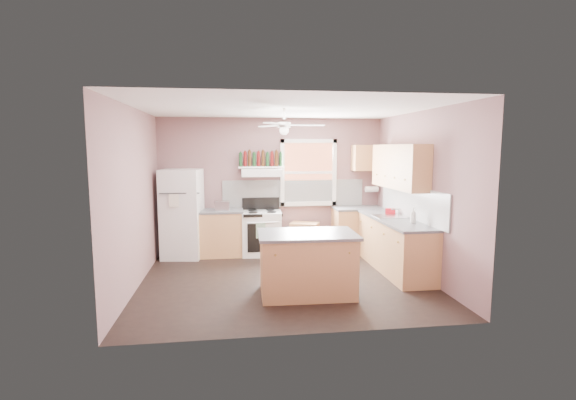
{
  "coord_description": "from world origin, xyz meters",
  "views": [
    {
      "loc": [
        -0.82,
        -6.43,
        2.1
      ],
      "look_at": [
        0.1,
        0.3,
        1.25
      ],
      "focal_mm": 26.0,
      "sensor_mm": 36.0,
      "label": 1
    }
  ],
  "objects": [
    {
      "name": "refrigerator",
      "position": [
        -1.76,
        1.66,
        0.85
      ],
      "size": [
        0.81,
        0.79,
        1.7
      ],
      "primitive_type": "cube",
      "rotation": [
        0.0,
        0.0,
        -0.13
      ],
      "color": "white",
      "rests_on": "floor"
    },
    {
      "name": "upper_cabinet_corner",
      "position": [
        1.95,
        1.83,
        1.9
      ],
      "size": [
        0.6,
        0.33,
        0.52
      ],
      "primitive_type": "cube",
      "color": "tan",
      "rests_on": "wall_back"
    },
    {
      "name": "sink",
      "position": [
        1.94,
        0.5,
        0.9
      ],
      "size": [
        0.55,
        0.45,
        0.03
      ],
      "primitive_type": "cube",
      "color": "silver",
      "rests_on": "counter_right"
    },
    {
      "name": "ceiling",
      "position": [
        0.0,
        0.0,
        2.7
      ],
      "size": [
        4.5,
        4.5,
        0.0
      ],
      "primitive_type": "plane",
      "color": "white",
      "rests_on": "ground"
    },
    {
      "name": "toaster",
      "position": [
        -1.0,
        1.63,
        0.99
      ],
      "size": [
        0.28,
        0.16,
        0.18
      ],
      "primitive_type": "cube",
      "rotation": [
        0.0,
        0.0,
        0.0
      ],
      "color": "silver",
      "rests_on": "counter_left"
    },
    {
      "name": "range_hood",
      "position": [
        -0.23,
        1.75,
        1.62
      ],
      "size": [
        0.78,
        0.5,
        0.14
      ],
      "primitive_type": "cube",
      "color": "white",
      "rests_on": "wall_back"
    },
    {
      "name": "soap_bottle",
      "position": [
        2.06,
        -0.18,
        1.03
      ],
      "size": [
        0.12,
        0.12,
        0.25
      ],
      "primitive_type": "imported",
      "rotation": [
        0.0,
        0.0,
        1.8
      ],
      "color": "silver",
      "rests_on": "counter_right"
    },
    {
      "name": "wall_back",
      "position": [
        0.0,
        2.02,
        1.35
      ],
      "size": [
        4.5,
        0.05,
        2.7
      ],
      "primitive_type": "cube",
      "color": "#795656",
      "rests_on": "ground"
    },
    {
      "name": "wine_bottles",
      "position": [
        -0.23,
        1.87,
        1.88
      ],
      "size": [
        0.86,
        0.06,
        0.31
      ],
      "color": "#143819",
      "rests_on": "bottle_shelf"
    },
    {
      "name": "wall_left",
      "position": [
        -2.27,
        0.0,
        1.35
      ],
      "size": [
        0.05,
        4.0,
        2.7
      ],
      "primitive_type": "cube",
      "color": "#795656",
      "rests_on": "ground"
    },
    {
      "name": "base_cabinet_corner",
      "position": [
        1.75,
        1.7,
        0.43
      ],
      "size": [
        1.0,
        0.6,
        0.86
      ],
      "primitive_type": "cube",
      "color": "tan",
      "rests_on": "floor"
    },
    {
      "name": "base_cabinet_right",
      "position": [
        1.95,
        0.3,
        0.43
      ],
      "size": [
        0.6,
        2.2,
        0.86
      ],
      "primitive_type": "cube",
      "color": "tan",
      "rests_on": "floor"
    },
    {
      "name": "backsplash_back",
      "position": [
        0.45,
        1.99,
        1.18
      ],
      "size": [
        2.9,
        0.03,
        0.55
      ],
      "primitive_type": "cube",
      "color": "white",
      "rests_on": "wall_back"
    },
    {
      "name": "cart",
      "position": [
        0.64,
        1.75,
        0.27
      ],
      "size": [
        0.65,
        0.56,
        0.55
      ],
      "primitive_type": "cube",
      "rotation": [
        0.0,
        0.0,
        -0.42
      ],
      "color": "tan",
      "rests_on": "floor"
    },
    {
      "name": "red_caddy",
      "position": [
        2.07,
        0.79,
        0.95
      ],
      "size": [
        0.21,
        0.18,
        0.1
      ],
      "primitive_type": "cube",
      "rotation": [
        0.0,
        0.0,
        -0.41
      ],
      "color": "red",
      "rests_on": "counter_right"
    },
    {
      "name": "wall_right",
      "position": [
        2.27,
        0.0,
        1.35
      ],
      "size": [
        0.05,
        4.0,
        2.7
      ],
      "primitive_type": "cube",
      "color": "#795656",
      "rests_on": "ground"
    },
    {
      "name": "stove",
      "position": [
        -0.23,
        1.66,
        0.43
      ],
      "size": [
        0.8,
        0.69,
        0.86
      ],
      "primitive_type": "cube",
      "rotation": [
        0.0,
        0.0,
        -0.08
      ],
      "color": "white",
      "rests_on": "floor"
    },
    {
      "name": "upper_cabinet_right",
      "position": [
        2.08,
        0.5,
        1.78
      ],
      "size": [
        0.33,
        1.8,
        0.76
      ],
      "primitive_type": "cube",
      "color": "tan",
      "rests_on": "wall_right"
    },
    {
      "name": "ceiling_fan_hub",
      "position": [
        0.0,
        0.0,
        2.45
      ],
      "size": [
        0.2,
        0.2,
        0.08
      ],
      "primitive_type": "cylinder",
      "color": "white",
      "rests_on": "ceiling"
    },
    {
      "name": "window_frame",
      "position": [
        0.75,
        1.96,
        1.6
      ],
      "size": [
        1.16,
        0.07,
        1.36
      ],
      "primitive_type": "cube",
      "color": "white",
      "rests_on": "wall_back"
    },
    {
      "name": "faucet",
      "position": [
        2.1,
        0.5,
        0.97
      ],
      "size": [
        0.03,
        0.03,
        0.14
      ],
      "primitive_type": "cylinder",
      "color": "silver",
      "rests_on": "sink"
    },
    {
      "name": "counter_left",
      "position": [
        -1.06,
        1.7,
        0.88
      ],
      "size": [
        0.92,
        0.62,
        0.04
      ],
      "primitive_type": "cube",
      "color": "#4F4F51",
      "rests_on": "base_cabinet_left"
    },
    {
      "name": "base_cabinet_left",
      "position": [
        -1.06,
        1.7,
        0.43
      ],
      "size": [
        0.9,
        0.6,
        0.86
      ],
      "primitive_type": "cube",
      "color": "tan",
      "rests_on": "floor"
    },
    {
      "name": "bottle_shelf",
      "position": [
        -0.23,
        1.87,
        1.72
      ],
      "size": [
        0.9,
        0.26,
        0.03
      ],
      "primitive_type": "cube",
      "color": "white",
      "rests_on": "range_hood"
    },
    {
      "name": "island_top",
      "position": [
        0.24,
        -0.7,
        0.88
      ],
      "size": [
        1.42,
        0.95,
        0.04
      ],
      "primitive_type": "cube",
      "rotation": [
        0.0,
        0.0,
        -0.03
      ],
      "color": "#4F4F51",
      "rests_on": "island"
    },
    {
      "name": "counter_right",
      "position": [
        1.94,
        0.3,
        0.88
      ],
      "size": [
        0.62,
        2.22,
        0.04
      ],
      "primitive_type": "cube",
      "color": "#4F4F51",
      "rests_on": "base_cabinet_right"
    },
    {
      "name": "island",
      "position": [
        0.24,
        -0.7,
        0.43
      ],
      "size": [
        1.34,
        0.87,
        0.86
      ],
      "primitive_type": "cube",
      "rotation": [
        0.0,
        0.0,
        -0.03
      ],
      "color": "tan",
      "rests_on": "floor"
    },
    {
      "name": "backsplash_right",
      "position": [
        2.23,
        0.3,
        1.18
      ],
      "size": [
        0.03,
        2.6,
        0.55
      ],
      "primitive_type": "cube",
      "color": "white",
      "rests_on": "wall_right"
    },
    {
      "name": "paper_towel",
      "position": [
        2.07,
        1.86,
        1.25
      ],
      "size": [
        0.26,
        0.12,
        0.12
      ],
      "primitive_type": "cylinder",
      "rotation": [
        0.0,
        1.57,
        0.0
      ],
      "color": "white",
      "rests_on": "wall_back"
    },
    {
      "name": "counter_corner",
      "position": [
        1.75,
        1.7,
        0.88
      ],
      "size": [
        1.02,
        0.62,
        0.04
      ],
      "primitive_type": "cube",
      "color": "#4F4F51",
      "rests_on": "base_cabinet_corner"
    },
    {
      "name": "window_view",
      "position": [
        0.75,
        1.98,
        1.6
      ],
      "size": [
        1.0,
        0.02,
        1.2
      ],
      "primitive_type": "cube",
      "color": "brown",
      "rests_on": "wall_back"
    },
    {
      "name": "floor",
      "position": [
        0.0,
        0.0,
        0.0
      ],
      "size": [
        4.5,
        4.5,
        0.0
      ],
      "primitive_type": "plane",
      "color": "black",
      "rests_on": "ground"
    }
  ]
}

